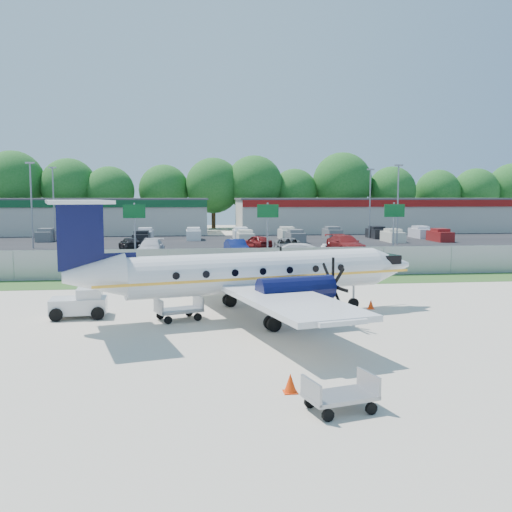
{
  "coord_description": "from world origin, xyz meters",
  "views": [
    {
      "loc": [
        -3.62,
        -24.49,
        5.53
      ],
      "look_at": [
        0.0,
        6.0,
        2.3
      ],
      "focal_mm": 40.0,
      "sensor_mm": 36.0,
      "label": 1
    }
  ],
  "objects": [
    {
      "name": "ground",
      "position": [
        0.0,
        0.0,
        0.0
      ],
      "size": [
        170.0,
        170.0,
        0.0
      ],
      "primitive_type": "plane",
      "color": "beige",
      "rests_on": "ground"
    },
    {
      "name": "grass_verge",
      "position": [
        0.0,
        12.0,
        0.01
      ],
      "size": [
        170.0,
        4.0,
        0.02
      ],
      "primitive_type": "cube",
      "color": "#2D561E",
      "rests_on": "ground"
    },
    {
      "name": "access_road",
      "position": [
        0.0,
        19.0,
        0.01
      ],
      "size": [
        170.0,
        8.0,
        0.02
      ],
      "primitive_type": "cube",
      "color": "black",
      "rests_on": "ground"
    },
    {
      "name": "parking_lot",
      "position": [
        0.0,
        40.0,
        0.01
      ],
      "size": [
        170.0,
        32.0,
        0.02
      ],
      "primitive_type": "cube",
      "color": "black",
      "rests_on": "ground"
    },
    {
      "name": "perimeter_fence",
      "position": [
        0.0,
        14.0,
        1.0
      ],
      "size": [
        120.0,
        0.06,
        1.99
      ],
      "color": "gray",
      "rests_on": "ground"
    },
    {
      "name": "building_west",
      "position": [
        -24.0,
        61.98,
        2.63
      ],
      "size": [
        46.4,
        12.4,
        5.24
      ],
      "color": "beige",
      "rests_on": "ground"
    },
    {
      "name": "building_east",
      "position": [
        26.0,
        61.98,
        2.63
      ],
      "size": [
        44.4,
        12.4,
        5.24
      ],
      "color": "beige",
      "rests_on": "ground"
    },
    {
      "name": "sign_left",
      "position": [
        -8.0,
        22.91,
        3.61
      ],
      "size": [
        1.8,
        0.26,
        5.0
      ],
      "color": "gray",
      "rests_on": "ground"
    },
    {
      "name": "sign_mid",
      "position": [
        3.0,
        22.91,
        3.61
      ],
      "size": [
        1.8,
        0.26,
        5.0
      ],
      "color": "gray",
      "rests_on": "ground"
    },
    {
      "name": "sign_right",
      "position": [
        14.0,
        22.91,
        3.61
      ],
      "size": [
        1.8,
        0.26,
        5.0
      ],
      "color": "gray",
      "rests_on": "ground"
    },
    {
      "name": "light_pole_nw",
      "position": [
        -20.0,
        38.0,
        5.23
      ],
      "size": [
        0.9,
        0.35,
        9.09
      ],
      "color": "gray",
      "rests_on": "ground"
    },
    {
      "name": "light_pole_ne",
      "position": [
        20.0,
        38.0,
        5.23
      ],
      "size": [
        0.9,
        0.35,
        9.09
      ],
      "color": "gray",
      "rests_on": "ground"
    },
    {
      "name": "light_pole_sw",
      "position": [
        -20.0,
        48.0,
        5.23
      ],
      "size": [
        0.9,
        0.35,
        9.09
      ],
      "color": "gray",
      "rests_on": "ground"
    },
    {
      "name": "light_pole_se",
      "position": [
        20.0,
        48.0,
        5.23
      ],
      "size": [
        0.9,
        0.35,
        9.09
      ],
      "color": "gray",
      "rests_on": "ground"
    },
    {
      "name": "tree_line",
      "position": [
        0.0,
        74.0,
        0.0
      ],
      "size": [
        112.0,
        6.0,
        14.0
      ],
      "primitive_type": null,
      "color": "#1A591A",
      "rests_on": "ground"
    },
    {
      "name": "aircraft",
      "position": [
        -0.83,
        1.05,
        2.07
      ],
      "size": [
        17.6,
        17.21,
        5.37
      ],
      "color": "silver",
      "rests_on": "ground"
    },
    {
      "name": "pushback_tug",
      "position": [
        -8.55,
        2.01,
        0.64
      ],
      "size": [
        2.59,
        1.94,
        1.34
      ],
      "color": "silver",
      "rests_on": "ground"
    },
    {
      "name": "baggage_cart_near",
      "position": [
        -4.1,
        0.83,
        0.48
      ],
      "size": [
        2.27,
        1.82,
        1.04
      ],
      "color": "gray",
      "rests_on": "ground"
    },
    {
      "name": "baggage_cart_far",
      "position": [
        0.21,
        -10.63,
        0.43
      ],
      "size": [
        1.99,
        1.48,
        0.93
      ],
      "color": "gray",
      "rests_on": "ground"
    },
    {
      "name": "cone_nose",
      "position": [
        5.26,
        2.28,
        0.22
      ],
      "size": [
        0.33,
        0.33,
        0.46
      ],
      "color": "#F83707",
      "rests_on": "ground"
    },
    {
      "name": "cone_port_wing",
      "position": [
        -0.82,
        -9.1,
        0.26
      ],
      "size": [
        0.39,
        0.39,
        0.56
      ],
      "color": "#F83707",
      "rests_on": "ground"
    },
    {
      "name": "cone_starboard_wing",
      "position": [
        -6.43,
        8.64,
        0.28
      ],
      "size": [
        0.42,
        0.42,
        0.6
      ],
      "color": "#F83707",
      "rests_on": "ground"
    },
    {
      "name": "road_car_mid",
      "position": [
        4.66,
        21.24,
        0.0
      ],
      "size": [
        6.29,
        3.95,
        1.7
      ],
      "primitive_type": "imported",
      "rotation": [
        0.0,
        0.0,
        -1.86
      ],
      "color": "silver",
      "rests_on": "ground"
    },
    {
      "name": "parked_car_a",
      "position": [
        -13.24,
        28.86,
        0.0
      ],
      "size": [
        2.71,
        4.98,
        1.37
      ],
      "primitive_type": "imported",
      "rotation": [
        0.0,
        0.0,
        -0.18
      ],
      "color": "navy",
      "rests_on": "ground"
    },
    {
      "name": "parked_car_b",
      "position": [
        -7.11,
        28.84,
        0.0
      ],
      "size": [
        2.55,
        5.48,
        1.55
      ],
      "primitive_type": "imported",
      "rotation": [
        0.0,
        0.0,
        -0.07
      ],
      "color": "silver",
      "rests_on": "ground"
    },
    {
      "name": "parked_car_c",
      "position": [
        0.8,
        28.36,
        0.0
      ],
      "size": [
        2.16,
        4.78,
        1.52
      ],
      "primitive_type": "imported",
      "rotation": [
        0.0,
        0.0,
        0.12
      ],
      "color": "navy",
      "rests_on": "ground"
    },
    {
      "name": "parked_car_d",
      "position": [
        5.73,
        28.35,
        0.0
      ],
      "size": [
        3.4,
        6.05,
        1.6
      ],
      "primitive_type": "imported",
      "rotation": [
        0.0,
        0.0,
        -0.13
      ],
      "color": "#595B5E",
      "rests_on": "ground"
    },
    {
      "name": "parked_car_e",
      "position": [
        11.65,
        29.78,
        0.0
      ],
      "size": [
        3.16,
        6.2,
        1.72
      ],
      "primitive_type": "imported",
      "rotation": [
        0.0,
        0.0,
        0.13
      ],
      "color": "maroon",
      "rests_on": "ground"
    },
    {
      "name": "parked_car_f",
      "position": [
        -9.59,
        34.87,
        0.0
      ],
      "size": [
        3.0,
        4.84,
        1.31
      ],
      "primitive_type": "imported",
      "rotation": [
        0.0,
        0.0,
        3.42
      ],
      "color": "black",
      "rests_on": "ground"
    },
    {
      "name": "parked_car_g",
      "position": [
        3.61,
        35.54,
        0.0
      ],
      "size": [
        3.23,
        4.45,
        1.41
      ],
      "primitive_type": "imported",
      "rotation": [
        0.0,
        0.0,
        3.57
      ],
      "color": "maroon",
      "rests_on": "ground"
    },
    {
      "name": "far_parking_rows",
      "position": [
        0.0,
        45.0,
        0.0
      ],
      "size": [
        56.0,
        10.0,
        1.6
      ],
      "primitive_type": null,
      "color": "gray",
      "rests_on": "ground"
    }
  ]
}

